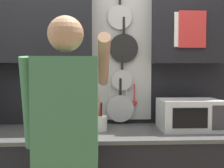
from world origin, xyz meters
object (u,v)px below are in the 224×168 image
knife_block (64,119)px  utensil_crock (100,122)px  microwave (190,114)px  person (67,132)px

knife_block → utensil_crock: (0.31, 0.00, -0.04)m
microwave → utensil_crock: (-0.79, 0.00, -0.06)m
microwave → knife_block: bearing=180.0°
microwave → person: person is taller
microwave → utensil_crock: 0.79m
knife_block → utensil_crock: size_ratio=0.91×
knife_block → person: person is taller
microwave → utensil_crock: utensil_crock is taller
knife_block → person: bearing=-80.3°
utensil_crock → person: 0.65m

